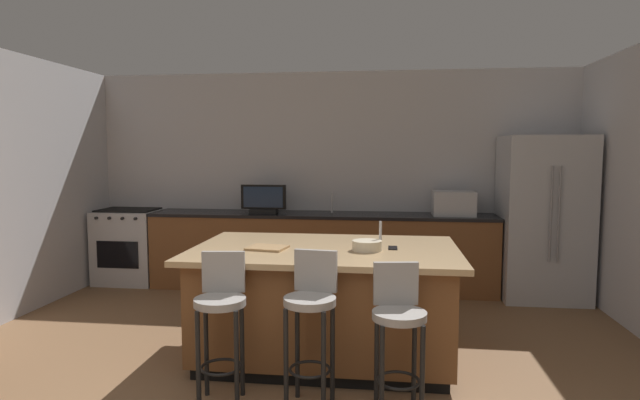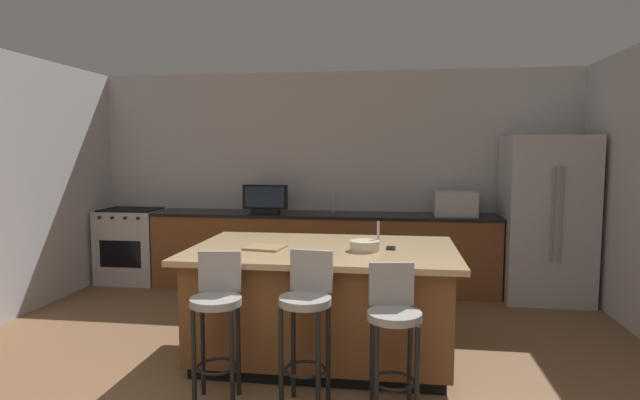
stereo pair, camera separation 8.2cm
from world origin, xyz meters
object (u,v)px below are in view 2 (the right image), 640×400
object	(u,v)px
bar_stool_center	(307,314)
fruit_bowl	(365,246)
bar_stool_left	(217,313)
cutting_board	(265,248)
tv_monitor	(265,200)
kitchen_island	(323,301)
microwave	(455,204)
refrigerator	(545,218)
bar_stool_right	(393,327)
range_oven	(132,245)
cell_phone	(391,248)

from	to	relation	value
bar_stool_center	fruit_bowl	bearing A→B (deg)	73.02
bar_stool_center	fruit_bowl	world-z (taller)	bar_stool_center
bar_stool_left	bar_stool_center	size ratio (longest dim) A/B	0.98
bar_stool_left	cutting_board	size ratio (longest dim) A/B	3.41
tv_monitor	kitchen_island	bearing A→B (deg)	-64.26
microwave	refrigerator	bearing A→B (deg)	-5.26
tv_monitor	fruit_bowl	distance (m)	2.53
bar_stool_right	range_oven	bearing A→B (deg)	129.74
kitchen_island	microwave	xyz separation A→B (m)	(1.26, 2.11, 0.60)
microwave	fruit_bowl	bearing A→B (deg)	-112.77
microwave	tv_monitor	bearing A→B (deg)	-178.69
fruit_bowl	bar_stool_right	bearing A→B (deg)	-73.72
bar_stool_right	microwave	bearing A→B (deg)	68.51
cutting_board	bar_stool_right	bearing A→B (deg)	-36.58
microwave	cutting_board	xyz separation A→B (m)	(-1.71, -2.24, -0.15)
bar_stool_left	fruit_bowl	xyz separation A→B (m)	(0.93, 0.75, 0.34)
range_oven	kitchen_island	bearing A→B (deg)	-37.41
microwave	fruit_bowl	distance (m)	2.39
kitchen_island	fruit_bowl	bearing A→B (deg)	-15.10
range_oven	bar_stool_left	xyz separation A→B (m)	(2.17, -2.96, 0.13)
refrigerator	range_oven	distance (m)	5.03
refrigerator	range_oven	size ratio (longest dim) A/B	1.95
fruit_bowl	cutting_board	distance (m)	0.78
tv_monitor	fruit_bowl	bearing A→B (deg)	-58.28
bar_stool_left	cell_phone	xyz separation A→B (m)	(1.13, 0.87, 0.31)
refrigerator	bar_stool_center	bearing A→B (deg)	-128.14
bar_stool_right	cutting_board	xyz separation A→B (m)	(-1.01, 0.75, 0.34)
bar_stool_right	fruit_bowl	size ratio (longest dim) A/B	4.19
kitchen_island	fruit_bowl	distance (m)	0.60
refrigerator	microwave	size ratio (longest dim) A/B	3.84
cutting_board	bar_stool_center	bearing A→B (deg)	-57.34
fruit_bowl	tv_monitor	bearing A→B (deg)	121.72
refrigerator	bar_stool_right	xyz separation A→B (m)	(-1.68, -2.90, -0.35)
kitchen_island	bar_stool_center	xyz separation A→B (m)	(0.00, -0.83, 0.16)
refrigerator	bar_stool_center	xyz separation A→B (m)	(-2.24, -2.85, -0.30)
fruit_bowl	cell_phone	xyz separation A→B (m)	(0.20, 0.11, -0.04)
microwave	tv_monitor	size ratio (longest dim) A/B	0.87
refrigerator	tv_monitor	size ratio (longest dim) A/B	3.35
microwave	bar_stool_center	size ratio (longest dim) A/B	0.47
cutting_board	tv_monitor	bearing A→B (deg)	104.07
microwave	tv_monitor	distance (m)	2.26
cell_phone	tv_monitor	bearing A→B (deg)	127.03
bar_stool_center	bar_stool_right	distance (m)	0.56
tv_monitor	bar_stool_left	world-z (taller)	tv_monitor
bar_stool_center	cutting_board	xyz separation A→B (m)	(-0.45, 0.70, 0.30)
fruit_bowl	range_oven	bearing A→B (deg)	144.58
kitchen_island	bar_stool_center	distance (m)	0.84
fruit_bowl	microwave	bearing A→B (deg)	67.23
kitchen_island	fruit_bowl	size ratio (longest dim) A/B	9.19
bar_stool_center	cell_phone	distance (m)	1.04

